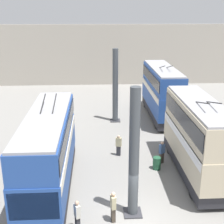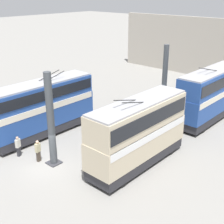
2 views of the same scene
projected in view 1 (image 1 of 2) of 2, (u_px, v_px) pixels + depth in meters
The scene contains 12 objects.
ground_plane at pixel (133, 218), 16.90m from camera, with size 240.00×240.00×0.00m, color gray.
depot_back_wall at pixel (108, 55), 45.28m from camera, with size 0.50×36.00×8.67m.
support_column_near at pixel (134, 157), 16.20m from camera, with size 0.98×0.98×7.23m.
support_column_far at pixel (115, 87), 30.38m from camera, with size 0.98×0.98×7.23m.
bus_left_near at pixel (198, 134), 20.64m from camera, with size 9.05×2.54×5.74m.
bus_left_far at pixel (162, 89), 31.75m from camera, with size 9.63×2.54×5.82m.
bus_right_mid at pixel (48, 149), 18.67m from camera, with size 10.19×2.54×5.60m.
person_aisle_foreground at pixel (113, 206), 16.38m from camera, with size 0.46×0.31×1.78m.
person_by_right_row at pixel (77, 215), 15.74m from camera, with size 0.48×0.38×1.72m.
person_aisle_midway at pixel (119, 145), 23.82m from camera, with size 0.37×0.48×1.70m.
person_by_left_row at pixel (162, 152), 22.67m from camera, with size 0.44×0.48×1.70m.
oil_drum at pixel (157, 163), 21.95m from camera, with size 0.59×0.59×0.90m.
Camera 1 is at (-14.11, 1.95, 10.84)m, focal length 50.00 mm.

